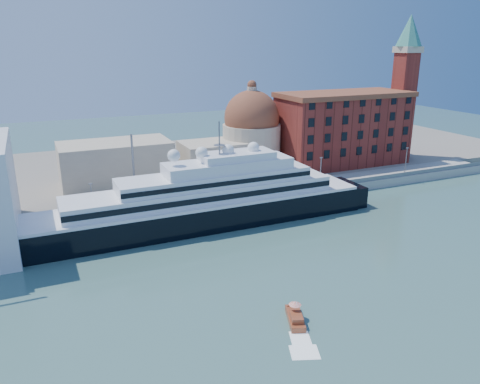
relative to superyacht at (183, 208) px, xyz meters
name	(u,v)px	position (x,y,z in m)	size (l,w,h in m)	color
ground	(277,260)	(11.48, -23.00, -4.78)	(400.00, 400.00, 0.00)	#3A655E
quay	(214,202)	(11.48, 11.00, -3.53)	(180.00, 10.00, 2.50)	gray
land	(170,166)	(11.48, 52.00, -3.78)	(260.00, 72.00, 2.00)	slate
quay_fence	(220,200)	(11.48, 6.50, -1.68)	(180.00, 0.10, 1.20)	slate
superyacht	(183,208)	(0.00, 0.00, 0.00)	(92.68, 12.85, 27.70)	black
service_barge	(92,242)	(-20.27, -0.93, -4.10)	(10.59, 3.73, 2.37)	white
water_taxi	(295,317)	(3.91, -42.63, -4.04)	(4.30, 6.80, 3.07)	brown
warehouse	(343,128)	(63.48, 29.00, 9.01)	(43.00, 19.00, 23.25)	maroon
campanile	(405,78)	(87.48, 29.00, 23.98)	(8.40, 8.40, 47.00)	maroon
church	(205,145)	(17.86, 34.72, 6.13)	(66.00, 18.00, 25.50)	beige
lamp_posts	(166,177)	(-1.19, 9.27, 5.06)	(120.80, 2.40, 18.00)	slate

